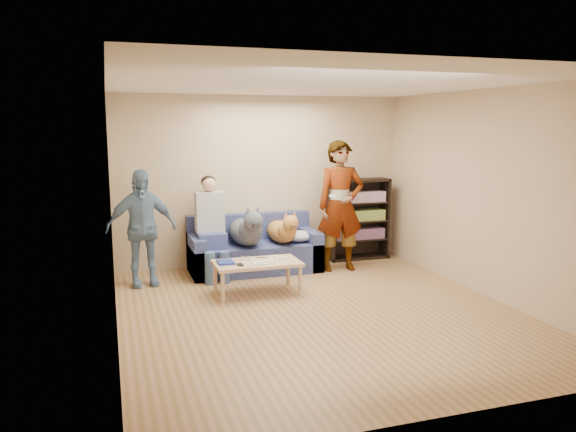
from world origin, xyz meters
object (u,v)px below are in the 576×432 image
object	(u,v)px
notebook_blue	(225,262)
sofa	(254,252)
dog_gray	(247,230)
bookshelf	(358,217)
coffee_table	(257,265)
person_standing_left	(141,228)
person_seated	(211,223)
person_standing_right	(341,206)
dog_tan	(283,230)
camera_silver	(246,258)

from	to	relation	value
notebook_blue	sofa	bearing A→B (deg)	59.42
dog_gray	bookshelf	world-z (taller)	bookshelf
notebook_blue	coffee_table	world-z (taller)	notebook_blue
sofa	person_standing_left	bearing A→B (deg)	-169.31
person_seated	dog_gray	size ratio (longest dim) A/B	1.16
notebook_blue	person_seated	xyz separation A→B (m)	(-0.01, 0.97, 0.34)
person_standing_right	sofa	xyz separation A→B (m)	(-1.24, 0.35, -0.69)
dog_gray	person_standing_right	bearing A→B (deg)	-6.77
notebook_blue	dog_gray	bearing A→B (deg)	61.17
dog_tan	bookshelf	bearing A→B (deg)	16.46
person_standing_left	bookshelf	distance (m)	3.47
person_standing_right	camera_silver	bearing A→B (deg)	-152.11
person_seated	person_standing_left	bearing A→B (deg)	-169.50
bookshelf	camera_silver	bearing A→B (deg)	-149.81
sofa	bookshelf	xyz separation A→B (m)	(1.80, 0.23, 0.40)
notebook_blue	person_standing_right	bearing A→B (deg)	21.56
person_standing_left	person_seated	bearing A→B (deg)	4.38
person_standing_right	notebook_blue	bearing A→B (deg)	-153.35
dog_gray	bookshelf	bearing A→B (deg)	12.16
person_seated	dog_gray	distance (m)	0.53
person_standing_right	camera_silver	size ratio (longest dim) A/B	17.57
coffee_table	bookshelf	size ratio (longest dim) A/B	0.85
sofa	dog_tan	xyz separation A→B (m)	(0.40, -0.18, 0.34)
person_seated	bookshelf	world-z (taller)	person_seated
person_seated	dog_tan	world-z (taller)	person_seated
sofa	dog_tan	distance (m)	0.55
person_standing_left	dog_tan	xyz separation A→B (m)	(2.03, 0.13, -0.17)
person_standing_left	notebook_blue	xyz separation A→B (m)	(0.98, -0.79, -0.36)
person_standing_right	coffee_table	xyz separation A→B (m)	(-1.49, -0.80, -0.59)
sofa	person_standing_right	bearing A→B (deg)	-15.74
notebook_blue	sofa	xyz separation A→B (m)	(0.65, 1.10, -0.15)
person_standing_left	dog_gray	size ratio (longest dim) A/B	1.25
notebook_blue	coffee_table	size ratio (longest dim) A/B	0.24
notebook_blue	bookshelf	xyz separation A→B (m)	(2.45, 1.33, 0.25)
dog_tan	person_standing_left	bearing A→B (deg)	-176.40
sofa	camera_silver	bearing A→B (deg)	-109.74
dog_gray	dog_tan	xyz separation A→B (m)	(0.55, 0.01, -0.04)
person_seated	coffee_table	distance (m)	1.17
person_standing_right	dog_tan	xyz separation A→B (m)	(-0.84, 0.17, -0.35)
notebook_blue	coffee_table	distance (m)	0.41
bookshelf	sofa	bearing A→B (deg)	-172.60
person_standing_right	person_seated	size ratio (longest dim) A/B	1.32
notebook_blue	dog_tan	distance (m)	1.41
person_standing_right	dog_gray	bearing A→B (deg)	178.33
person_standing_left	person_seated	xyz separation A→B (m)	(0.97, 0.18, -0.02)
coffee_table	sofa	bearing A→B (deg)	77.77
person_standing_left	person_seated	world-z (taller)	person_standing_left
camera_silver	coffee_table	xyz separation A→B (m)	(0.12, -0.12, -0.07)
sofa	dog_gray	distance (m)	0.44
person_standing_left	dog_tan	size ratio (longest dim) A/B	1.38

